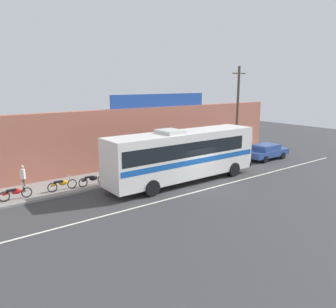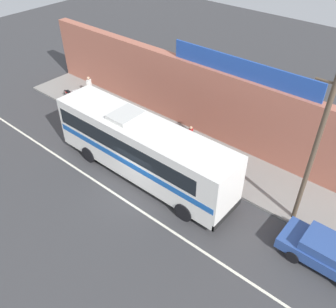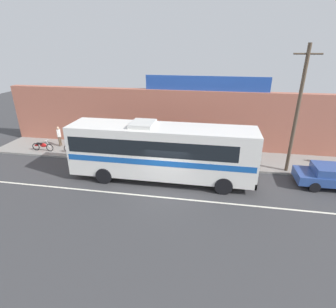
# 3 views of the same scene
# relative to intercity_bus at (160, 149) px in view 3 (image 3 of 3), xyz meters

# --- Properties ---
(ground_plane) EXTENTS (70.00, 70.00, 0.00)m
(ground_plane) POSITION_rel_intercity_bus_xyz_m (0.62, -1.40, -2.07)
(ground_plane) COLOR #3A3A3D
(sidewalk_slab) EXTENTS (30.00, 3.60, 0.14)m
(sidewalk_slab) POSITION_rel_intercity_bus_xyz_m (0.62, 3.80, -2.00)
(sidewalk_slab) COLOR gray
(sidewalk_slab) RESTS_ON ground_plane
(storefront_facade) EXTENTS (30.00, 0.70, 4.80)m
(storefront_facade) POSITION_rel_intercity_bus_xyz_m (0.62, 5.95, 0.33)
(storefront_facade) COLOR #B26651
(storefront_facade) RESTS_ON ground_plane
(storefront_billboard) EXTENTS (9.50, 0.12, 1.10)m
(storefront_billboard) POSITION_rel_intercity_bus_xyz_m (2.41, 5.95, 3.28)
(storefront_billboard) COLOR #234CAD
(storefront_billboard) RESTS_ON storefront_facade
(road_center_stripe) EXTENTS (30.00, 0.14, 0.01)m
(road_center_stripe) POSITION_rel_intercity_bus_xyz_m (0.62, -2.20, -2.06)
(road_center_stripe) COLOR silver
(road_center_stripe) RESTS_ON ground_plane
(intercity_bus) EXTENTS (11.51, 2.63, 3.78)m
(intercity_bus) POSITION_rel_intercity_bus_xyz_m (0.00, 0.00, 0.00)
(intercity_bus) COLOR white
(intercity_bus) RESTS_ON ground_plane
(parked_car) EXTENTS (4.41, 1.91, 1.37)m
(parked_car) POSITION_rel_intercity_bus_xyz_m (10.58, 0.84, -1.33)
(parked_car) COLOR #2D4C93
(parked_car) RESTS_ON ground_plane
(utility_pole) EXTENTS (1.60, 0.22, 8.08)m
(utility_pole) POSITION_rel_intercity_bus_xyz_m (8.28, 2.45, 2.25)
(utility_pole) COLOR brown
(utility_pole) RESTS_ON sidewalk_slab
(motorcycle_orange) EXTENTS (1.95, 0.56, 0.94)m
(motorcycle_orange) POSITION_rel_intercity_bus_xyz_m (-5.57, 2.64, -1.50)
(motorcycle_orange) COLOR black
(motorcycle_orange) RESTS_ON sidewalk_slab
(motorcycle_blue) EXTENTS (1.91, 0.56, 0.94)m
(motorcycle_blue) POSITION_rel_intercity_bus_xyz_m (-3.57, 2.78, -1.50)
(motorcycle_blue) COLOR black
(motorcycle_blue) RESTS_ON sidewalk_slab
(motorcycle_green) EXTENTS (1.85, 0.56, 0.94)m
(motorcycle_green) POSITION_rel_intercity_bus_xyz_m (-10.30, 2.80, -1.50)
(motorcycle_green) COLOR black
(motorcycle_green) RESTS_ON sidewalk_slab
(motorcycle_red) EXTENTS (1.88, 0.56, 0.94)m
(motorcycle_red) POSITION_rel_intercity_bus_xyz_m (-7.53, 2.83, -1.50)
(motorcycle_red) COLOR black
(motorcycle_red) RESTS_ON sidewalk_slab
(pedestrian_far_right) EXTENTS (0.30, 0.48, 1.70)m
(pedestrian_far_right) POSITION_rel_intercity_bus_xyz_m (-9.49, 4.07, -0.94)
(pedestrian_far_right) COLOR brown
(pedestrian_far_right) RESTS_ON sidewalk_slab
(pedestrian_by_curb) EXTENTS (0.30, 0.48, 1.68)m
(pedestrian_by_curb) POSITION_rel_intercity_bus_xyz_m (0.67, 3.70, -0.95)
(pedestrian_by_curb) COLOR brown
(pedestrian_by_curb) RESTS_ON sidewalk_slab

